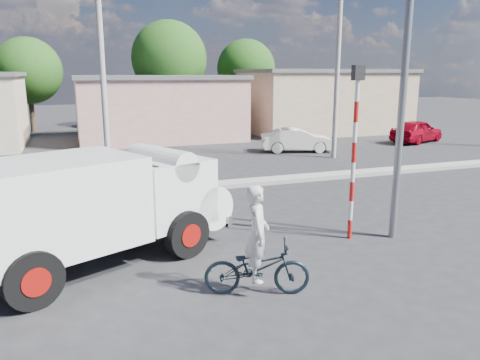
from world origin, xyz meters
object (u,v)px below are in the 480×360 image
object	(u,v)px
cyclist	(257,248)
streetlight	(401,39)
car_red	(417,131)
bicycle	(257,268)
truck	(101,204)
traffic_pole	(355,139)
car_cream	(297,140)

from	to	relation	value
cyclist	streetlight	distance (m)	6.20
cyclist	car_red	bearing A→B (deg)	-27.99
bicycle	streetlight	bearing A→B (deg)	-48.51
bicycle	cyclist	distance (m)	0.40
truck	streetlight	world-z (taller)	streetlight
traffic_pole	car_red	bearing A→B (deg)	45.18
cyclist	traffic_pole	xyz separation A→B (m)	(3.41, 2.08, 1.66)
car_cream	traffic_pole	xyz separation A→B (m)	(-4.89, -12.79, 1.96)
cyclist	truck	bearing A→B (deg)	64.72
bicycle	truck	bearing A→B (deg)	64.72
cyclist	traffic_pole	distance (m)	4.33
truck	traffic_pole	xyz separation A→B (m)	(6.08, -0.53, 1.22)
streetlight	traffic_pole	bearing A→B (deg)	162.27
truck	car_red	xyz separation A→B (m)	(19.51, 12.99, -0.67)
traffic_pole	streetlight	distance (m)	2.56
truck	car_cream	size ratio (longest dim) A/B	1.64
truck	traffic_pole	size ratio (longest dim) A/B	1.45
car_cream	truck	bearing A→B (deg)	154.62
car_red	cyclist	bearing A→B (deg)	111.30
bicycle	car_red	world-z (taller)	car_red
car_red	streetlight	world-z (taller)	streetlight
bicycle	car_red	size ratio (longest dim) A/B	0.49
car_red	traffic_pole	size ratio (longest dim) A/B	0.94
cyclist	streetlight	world-z (taller)	streetlight
car_cream	traffic_pole	size ratio (longest dim) A/B	0.89
bicycle	car_cream	world-z (taller)	car_cream
traffic_pole	streetlight	world-z (taller)	streetlight
cyclist	car_cream	distance (m)	17.04
truck	car_cream	xyz separation A→B (m)	(10.96, 12.27, -0.73)
traffic_pole	bicycle	bearing A→B (deg)	-148.61
truck	car_cream	world-z (taller)	truck
cyclist	traffic_pole	bearing A→B (deg)	-39.40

